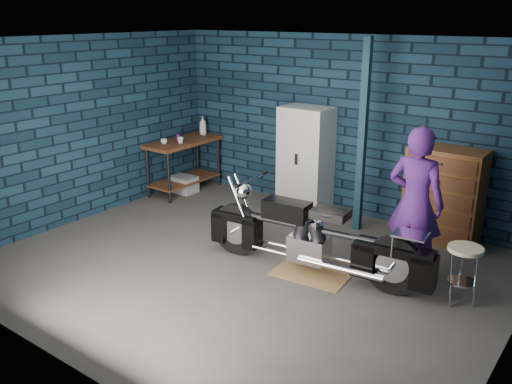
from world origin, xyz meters
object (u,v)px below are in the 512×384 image
workbench (184,166)px  person (415,203)px  locker (305,159)px  storage_bin (184,184)px  tool_chest (444,196)px  shop_stool (462,276)px  motorcycle (314,232)px

workbench → person: bearing=-9.7°
locker → person: bearing=-28.9°
workbench → storage_bin: size_ratio=3.10×
tool_chest → shop_stool: size_ratio=1.95×
workbench → motorcycle: 3.71m
workbench → tool_chest: (4.33, 0.48, 0.20)m
locker → tool_chest: bearing=0.0°
locker → motorcycle: bearing=-55.6°
storage_bin → tool_chest: (4.31, 0.53, 0.51)m
motorcycle → storage_bin: bearing=152.9°
locker → shop_stool: (2.92, -1.57, -0.48)m
workbench → tool_chest: 4.36m
workbench → locker: locker is taller
motorcycle → person: size_ratio=1.34×
locker → tool_chest: size_ratio=1.25×
storage_bin → shop_stool: bearing=-11.6°
shop_stool → locker: bearing=151.8°
tool_chest → shop_stool: (0.75, -1.57, -0.32)m
workbench → person: size_ratio=0.77×
motorcycle → shop_stool: bearing=4.7°
motorcycle → storage_bin: (-3.42, 1.34, -0.39)m
workbench → motorcycle: (3.44, -1.39, 0.08)m
motorcycle → tool_chest: (0.89, 1.87, 0.12)m
person → tool_chest: person is taller
workbench → motorcycle: size_ratio=0.58×
workbench → locker: bearing=12.5°
workbench → storage_bin: bearing=-70.0°
motorcycle → storage_bin: size_ratio=5.37×
storage_bin → locker: (2.14, 0.53, 0.68)m
tool_chest → locker: bearing=180.0°
tool_chest → workbench: bearing=-173.7°
shop_stool → motorcycle: bearing=-169.6°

